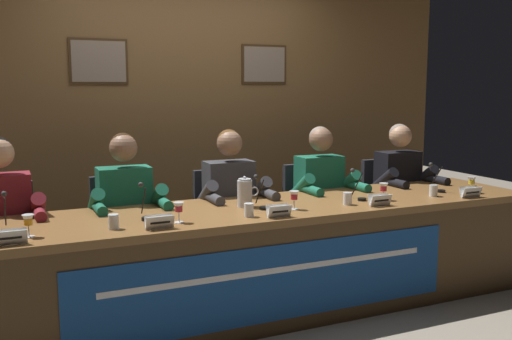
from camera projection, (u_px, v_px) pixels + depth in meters
name	position (u px, v px, depth m)	size (l,w,h in m)	color
ground_plane	(256.00, 310.00, 3.94)	(12.00, 12.00, 0.00)	gray
wall_back_panelled	(185.00, 112.00, 5.16)	(5.40, 0.14, 2.60)	brown
conference_table	(263.00, 242.00, 3.76)	(4.20, 0.86, 0.73)	brown
chair_far_left	(5.00, 253.00, 3.80)	(0.44, 0.45, 0.89)	black
panelist_far_left	(3.00, 219.00, 3.58)	(0.51, 0.48, 1.22)	black
nameplate_far_left	(9.00, 237.00, 2.90)	(0.18, 0.06, 0.08)	white
juice_glass_far_left	(28.00, 222.00, 3.05)	(0.06, 0.06, 0.12)	white
microphone_far_left	(6.00, 219.00, 3.16)	(0.06, 0.17, 0.22)	black
chair_left	(123.00, 241.00, 4.11)	(0.44, 0.45, 0.89)	black
panelist_left	(127.00, 208.00, 3.89)	(0.51, 0.48, 1.22)	black
nameplate_left	(159.00, 222.00, 3.23)	(0.16, 0.06, 0.08)	white
juice_glass_left	(179.00, 208.00, 3.37)	(0.06, 0.06, 0.12)	white
water_cup_left	(114.00, 223.00, 3.23)	(0.06, 0.06, 0.08)	silver
microphone_left	(145.00, 207.00, 3.47)	(0.06, 0.17, 0.22)	black
chair_center	(224.00, 230.00, 4.43)	(0.44, 0.45, 0.89)	black
panelist_center	(233.00, 199.00, 4.21)	(0.51, 0.48, 1.22)	black
nameplate_center	(279.00, 211.00, 3.52)	(0.15, 0.06, 0.08)	white
juice_glass_center	(294.00, 197.00, 3.74)	(0.06, 0.06, 0.12)	white
water_cup_center	(249.00, 211.00, 3.53)	(0.06, 0.06, 0.08)	silver
microphone_center	(261.00, 197.00, 3.78)	(0.06, 0.17, 0.22)	black
chair_right	(311.00, 220.00, 4.75)	(0.44, 0.45, 0.89)	black
panelist_right	(324.00, 192.00, 4.53)	(0.51, 0.48, 1.22)	black
nameplate_right	(380.00, 200.00, 3.86)	(0.16, 0.06, 0.08)	white
juice_glass_right	(384.00, 188.00, 4.05)	(0.06, 0.06, 0.12)	white
water_cup_right	(347.00, 199.00, 3.90)	(0.06, 0.06, 0.08)	silver
microphone_right	(359.00, 189.00, 4.07)	(0.06, 0.17, 0.22)	black
chair_far_right	(388.00, 212.00, 5.06)	(0.44, 0.45, 0.89)	black
panelist_far_right	(403.00, 185.00, 4.84)	(0.51, 0.48, 1.22)	black
nameplate_far_right	(471.00, 192.00, 4.15)	(0.17, 0.06, 0.08)	white
juice_glass_far_right	(472.00, 182.00, 4.33)	(0.06, 0.06, 0.12)	white
water_cup_far_right	(433.00, 191.00, 4.20)	(0.06, 0.06, 0.08)	silver
microphone_far_right	(438.00, 182.00, 4.39)	(0.06, 0.17, 0.22)	black
water_pitcher_central	(245.00, 193.00, 3.82)	(0.15, 0.10, 0.21)	silver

